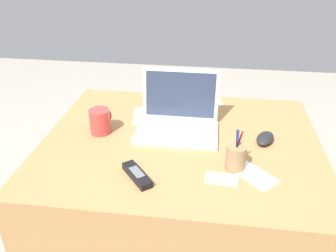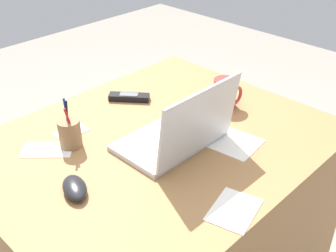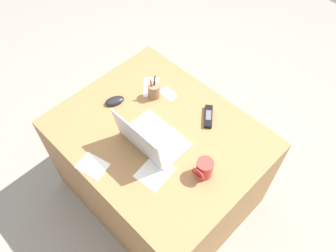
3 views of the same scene
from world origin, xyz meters
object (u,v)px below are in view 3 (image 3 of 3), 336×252
(computer_mouse, at_px, (115,101))
(cordless_phone, at_px, (208,116))
(laptop, at_px, (150,139))
(coffee_mug_white, at_px, (204,169))
(pen_holder, at_px, (154,90))

(computer_mouse, relative_size, cordless_phone, 0.78)
(laptop, relative_size, coffee_mug_white, 3.23)
(laptop, relative_size, cordless_phone, 2.33)
(laptop, distance_m, computer_mouse, 0.37)
(coffee_mug_white, height_order, cordless_phone, coffee_mug_white)
(cordless_phone, distance_m, pen_holder, 0.36)
(computer_mouse, relative_size, pen_holder, 0.69)
(coffee_mug_white, relative_size, cordless_phone, 0.72)
(coffee_mug_white, distance_m, pen_holder, 0.59)
(coffee_mug_white, xyz_separation_m, cordless_phone, (0.22, -0.29, -0.04))
(computer_mouse, relative_size, coffee_mug_white, 1.08)
(computer_mouse, bearing_deg, cordless_phone, -124.91)
(coffee_mug_white, xyz_separation_m, pen_holder, (0.56, -0.19, -0.01))
(laptop, bearing_deg, computer_mouse, -8.45)
(computer_mouse, distance_m, cordless_phone, 0.56)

